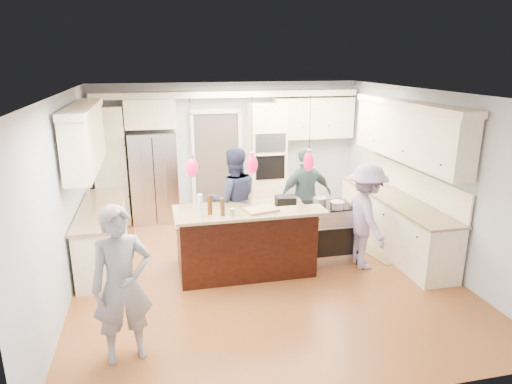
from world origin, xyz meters
TOP-DOWN VIEW (x-y plane):
  - ground_plane at (0.00, 0.00)m, footprint 6.00×6.00m
  - room_shell at (0.00, 0.00)m, footprint 5.54×6.04m
  - refrigerator at (-1.55, 2.64)m, footprint 0.90×0.70m
  - oven_column at (0.75, 2.67)m, footprint 0.72×0.69m
  - back_upper_cabinets at (-0.75, 2.76)m, footprint 5.30×0.61m
  - right_counter_run at (2.44, 0.30)m, footprint 0.64×3.10m
  - left_cabinets at (-2.44, 0.80)m, footprint 0.64×2.30m
  - kitchen_island at (-0.25, 0.07)m, footprint 2.10×1.46m
  - island_range at (1.16, 0.15)m, footprint 0.82×0.71m
  - pendant_lights at (-0.25, -0.51)m, footprint 1.75×0.15m
  - person_bar_end at (-1.94, -1.80)m, footprint 0.71×0.54m
  - person_far_left at (-0.27, 0.85)m, footprint 0.88×0.70m
  - person_far_right at (1.00, 0.86)m, footprint 1.06×0.57m
  - person_range_side at (1.60, -0.26)m, footprint 0.65×1.09m
  - floor_rug at (2.17, 0.13)m, footprint 0.75×0.97m
  - water_bottle at (-0.97, -0.57)m, footprint 0.10×0.10m
  - beer_bottle_a at (-0.83, -0.46)m, footprint 0.09×0.09m
  - beer_bottle_b at (-0.67, -0.55)m, footprint 0.07×0.07m
  - beer_bottle_c at (-0.66, -0.50)m, footprint 0.06×0.06m
  - drink_can at (-0.55, -0.64)m, footprint 0.07×0.07m
  - cutting_board at (-0.11, -0.47)m, footprint 0.50×0.41m
  - pot_large at (0.99, 0.17)m, footprint 0.21×0.21m
  - pot_small at (1.21, -0.05)m, footprint 0.22×0.22m

SIDE VIEW (x-z plane):
  - ground_plane at x=0.00m, z-range 0.00..0.00m
  - floor_rug at x=2.17m, z-range 0.00..0.01m
  - island_range at x=1.16m, z-range 0.00..0.92m
  - kitchen_island at x=-0.25m, z-range -0.07..1.05m
  - person_range_side at x=1.60m, z-range 0.00..1.66m
  - person_far_right at x=1.00m, z-range 0.00..1.71m
  - person_bar_end at x=-1.94m, z-range 0.00..1.75m
  - person_far_left at x=-0.27m, z-range 0.00..1.77m
  - refrigerator at x=-1.55m, z-range 0.00..1.80m
  - pot_small at x=1.21m, z-range 0.92..1.03m
  - pot_large at x=0.99m, z-range 0.92..1.04m
  - right_counter_run at x=2.44m, z-range -0.20..2.31m
  - left_cabinets at x=-2.44m, z-range -0.20..2.31m
  - cutting_board at x=-0.11m, z-range 1.12..1.15m
  - oven_column at x=0.75m, z-range 0.00..2.30m
  - drink_can at x=-0.55m, z-range 1.12..1.24m
  - beer_bottle_c at x=-0.66m, z-range 1.12..1.35m
  - beer_bottle_b at x=-0.67m, z-range 1.12..1.36m
  - beer_bottle_a at x=-0.83m, z-range 1.12..1.39m
  - water_bottle at x=-0.97m, z-range 1.12..1.45m
  - back_upper_cabinets at x=-0.75m, z-range 0.40..2.94m
  - pendant_lights at x=-0.25m, z-range 1.29..2.32m
  - room_shell at x=0.00m, z-range 0.46..3.18m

